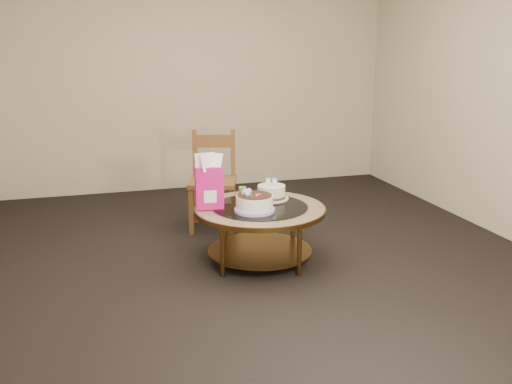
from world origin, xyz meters
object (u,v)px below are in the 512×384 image
object	(u,v)px
cream_cake	(271,192)
dining_chair	(213,180)
coffee_table	(260,216)
gift_bag	(209,182)
decorated_cake	(254,204)

from	to	relation	value
cream_cake	dining_chair	distance (m)	0.84
coffee_table	gift_bag	world-z (taller)	gift_bag
cream_cake	gift_bag	distance (m)	0.56
coffee_table	decorated_cake	xyz separation A→B (m)	(-0.08, -0.12, 0.14)
coffee_table	cream_cake	size ratio (longest dim) A/B	3.68
decorated_cake	cream_cake	xyz separation A→B (m)	(0.23, 0.29, -0.00)
coffee_table	gift_bag	bearing A→B (deg)	169.95
gift_bag	dining_chair	distance (m)	0.93
dining_chair	decorated_cake	bearing A→B (deg)	-67.74
decorated_cake	cream_cake	distance (m)	0.37
decorated_cake	dining_chair	distance (m)	1.07
decorated_cake	cream_cake	bearing A→B (deg)	51.95
gift_bag	dining_chair	bearing A→B (deg)	81.10
coffee_table	cream_cake	world-z (taller)	cream_cake
coffee_table	dining_chair	xyz separation A→B (m)	(-0.17, 0.95, 0.08)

